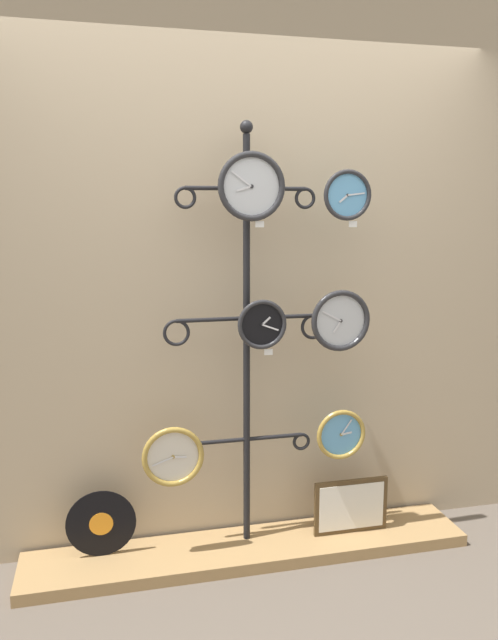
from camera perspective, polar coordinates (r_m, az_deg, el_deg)
ground_plane at (r=3.03m, az=1.73°, el=-23.94°), size 12.00×12.00×0.00m
shop_wall at (r=3.08m, az=-0.91°, el=4.56°), size 4.40×0.04×2.80m
low_shelf at (r=3.30m, az=0.04°, el=-20.22°), size 2.20×0.36×0.06m
display_stand at (r=3.06m, az=-0.22°, el=-7.90°), size 0.80×0.34×2.09m
clock_top_center at (r=2.82m, az=0.15°, el=12.11°), size 0.31×0.04×0.31m
clock_top_right at (r=2.95m, az=8.96°, el=11.21°), size 0.23×0.04×0.23m
clock_middle_center at (r=2.86m, az=1.18°, el=-0.40°), size 0.23×0.04×0.23m
clock_middle_right at (r=2.99m, az=8.35°, el=-0.05°), size 0.30×0.04×0.30m
clock_bottom_left at (r=2.99m, az=-6.97°, el=-12.28°), size 0.29×0.04×0.29m
clock_bottom_right at (r=3.15m, az=8.38°, el=-10.29°), size 0.25×0.04×0.25m
vinyl_record at (r=3.19m, az=-13.36°, el=-17.66°), size 0.33×0.01×0.33m
picture_frame at (r=3.36m, az=9.31°, el=-16.44°), size 0.39×0.02×0.28m
price_tag_upper at (r=2.83m, az=0.99°, el=8.75°), size 0.04×0.00×0.03m
price_tag_mid at (r=2.96m, az=9.48°, el=8.65°), size 0.04×0.00×0.03m
price_tag_lower at (r=2.90m, az=1.79°, el=-2.94°), size 0.04×0.00×0.03m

